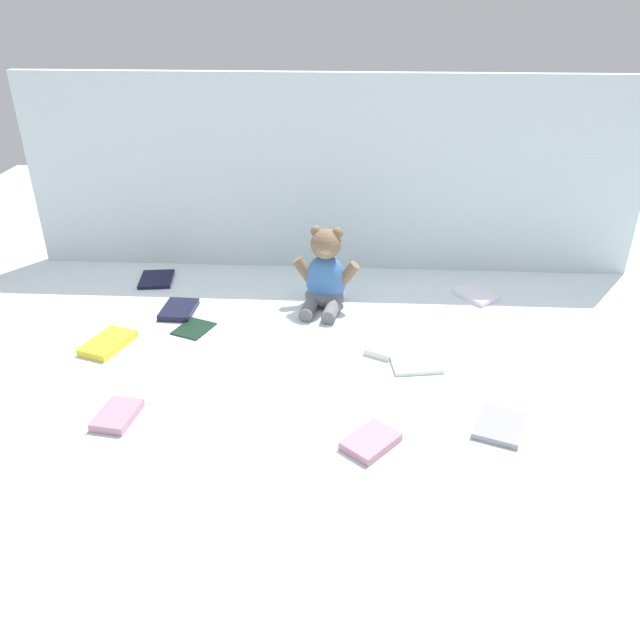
{
  "coord_description": "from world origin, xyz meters",
  "views": [
    {
      "loc": [
        0.08,
        -1.39,
        0.8
      ],
      "look_at": [
        0.0,
        -0.1,
        0.1
      ],
      "focal_mm": 35.17,
      "sensor_mm": 36.0,
      "label": 1
    }
  ],
  "objects_px": {
    "book_case_6": "(117,415)",
    "book_case_7": "(108,343)",
    "book_case_5": "(194,328)",
    "book_case_9": "(499,425)",
    "book_case_1": "(475,295)",
    "book_case_3": "(388,343)",
    "teddy_bear": "(326,277)",
    "book_case_8": "(416,364)",
    "book_case_2": "(156,279)",
    "book_case_4": "(371,441)",
    "book_case_0": "(179,310)"
  },
  "relations": [
    {
      "from": "book_case_9",
      "to": "book_case_1",
      "type": "bearing_deg",
      "value": 105.95
    },
    {
      "from": "book_case_6",
      "to": "book_case_7",
      "type": "bearing_deg",
      "value": 121.22
    },
    {
      "from": "teddy_bear",
      "to": "book_case_2",
      "type": "xyz_separation_m",
      "value": [
        -0.52,
        0.13,
        -0.08
      ]
    },
    {
      "from": "book_case_1",
      "to": "book_case_9",
      "type": "relative_size",
      "value": 1.0
    },
    {
      "from": "book_case_6",
      "to": "book_case_9",
      "type": "bearing_deg",
      "value": 9.02
    },
    {
      "from": "teddy_bear",
      "to": "book_case_4",
      "type": "distance_m",
      "value": 0.62
    },
    {
      "from": "book_case_1",
      "to": "book_case_2",
      "type": "xyz_separation_m",
      "value": [
        -0.95,
        0.06,
        -0.0
      ]
    },
    {
      "from": "teddy_bear",
      "to": "book_case_8",
      "type": "xyz_separation_m",
      "value": [
        0.23,
        -0.3,
        -0.08
      ]
    },
    {
      "from": "book_case_3",
      "to": "book_case_8",
      "type": "xyz_separation_m",
      "value": [
        0.06,
        -0.09,
        -0.0
      ]
    },
    {
      "from": "teddy_bear",
      "to": "book_case_6",
      "type": "distance_m",
      "value": 0.68
    },
    {
      "from": "book_case_1",
      "to": "book_case_5",
      "type": "xyz_separation_m",
      "value": [
        -0.77,
        -0.24,
        -0.0
      ]
    },
    {
      "from": "teddy_bear",
      "to": "book_case_4",
      "type": "xyz_separation_m",
      "value": [
        0.12,
        -0.6,
        -0.08
      ]
    },
    {
      "from": "book_case_5",
      "to": "book_case_7",
      "type": "height_order",
      "value": "book_case_7"
    },
    {
      "from": "book_case_0",
      "to": "book_case_5",
      "type": "bearing_deg",
      "value": 127.24
    },
    {
      "from": "teddy_bear",
      "to": "book_case_5",
      "type": "bearing_deg",
      "value": -144.89
    },
    {
      "from": "book_case_5",
      "to": "book_case_8",
      "type": "xyz_separation_m",
      "value": [
        0.57,
        -0.14,
        0.0
      ]
    },
    {
      "from": "book_case_0",
      "to": "book_case_4",
      "type": "height_order",
      "value": "book_case_4"
    },
    {
      "from": "book_case_0",
      "to": "book_case_4",
      "type": "distance_m",
      "value": 0.74
    },
    {
      "from": "book_case_8",
      "to": "book_case_4",
      "type": "bearing_deg",
      "value": 150.45
    },
    {
      "from": "book_case_8",
      "to": "book_case_9",
      "type": "bearing_deg",
      "value": -155.4
    },
    {
      "from": "book_case_8",
      "to": "book_case_2",
      "type": "bearing_deg",
      "value": 51.02
    },
    {
      "from": "book_case_3",
      "to": "book_case_5",
      "type": "xyz_separation_m",
      "value": [
        -0.5,
        0.06,
        -0.0
      ]
    },
    {
      "from": "book_case_1",
      "to": "book_case_7",
      "type": "relative_size",
      "value": 0.85
    },
    {
      "from": "book_case_4",
      "to": "book_case_3",
      "type": "bearing_deg",
      "value": -57.23
    },
    {
      "from": "book_case_5",
      "to": "book_case_4",
      "type": "bearing_deg",
      "value": -22.56
    },
    {
      "from": "book_case_1",
      "to": "book_case_4",
      "type": "height_order",
      "value": "book_case_4"
    },
    {
      "from": "teddy_bear",
      "to": "book_case_8",
      "type": "relative_size",
      "value": 2.0
    },
    {
      "from": "book_case_7",
      "to": "book_case_9",
      "type": "distance_m",
      "value": 0.95
    },
    {
      "from": "book_case_6",
      "to": "book_case_7",
      "type": "xyz_separation_m",
      "value": [
        -0.12,
        0.29,
        -0.0
      ]
    },
    {
      "from": "book_case_6",
      "to": "book_case_5",
      "type": "bearing_deg",
      "value": 87.77
    },
    {
      "from": "teddy_bear",
      "to": "book_case_0",
      "type": "height_order",
      "value": "teddy_bear"
    },
    {
      "from": "book_case_3",
      "to": "book_case_2",
      "type": "bearing_deg",
      "value": 0.26
    },
    {
      "from": "book_case_1",
      "to": "book_case_5",
      "type": "height_order",
      "value": "book_case_1"
    },
    {
      "from": "book_case_1",
      "to": "book_case_9",
      "type": "height_order",
      "value": "book_case_1"
    },
    {
      "from": "book_case_4",
      "to": "book_case_7",
      "type": "relative_size",
      "value": 0.8
    },
    {
      "from": "book_case_1",
      "to": "book_case_4",
      "type": "bearing_deg",
      "value": 25.86
    },
    {
      "from": "book_case_2",
      "to": "book_case_7",
      "type": "height_order",
      "value": "book_case_7"
    },
    {
      "from": "book_case_5",
      "to": "book_case_7",
      "type": "distance_m",
      "value": 0.22
    },
    {
      "from": "book_case_4",
      "to": "book_case_9",
      "type": "relative_size",
      "value": 0.94
    },
    {
      "from": "teddy_bear",
      "to": "book_case_7",
      "type": "bearing_deg",
      "value": -144.4
    },
    {
      "from": "book_case_7",
      "to": "teddy_bear",
      "type": "bearing_deg",
      "value": 44.41
    },
    {
      "from": "book_case_5",
      "to": "book_case_6",
      "type": "height_order",
      "value": "book_case_6"
    },
    {
      "from": "book_case_7",
      "to": "book_case_4",
      "type": "bearing_deg",
      "value": -9.28
    },
    {
      "from": "book_case_3",
      "to": "book_case_9",
      "type": "bearing_deg",
      "value": 151.31
    },
    {
      "from": "book_case_0",
      "to": "book_case_5",
      "type": "relative_size",
      "value": 1.2
    },
    {
      "from": "book_case_7",
      "to": "book_case_8",
      "type": "height_order",
      "value": "book_case_7"
    },
    {
      "from": "book_case_2",
      "to": "book_case_7",
      "type": "relative_size",
      "value": 0.9
    },
    {
      "from": "book_case_1",
      "to": "book_case_7",
      "type": "distance_m",
      "value": 1.02
    },
    {
      "from": "book_case_5",
      "to": "book_case_9",
      "type": "relative_size",
      "value": 0.84
    },
    {
      "from": "book_case_2",
      "to": "book_case_4",
      "type": "bearing_deg",
      "value": 123.38
    }
  ]
}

